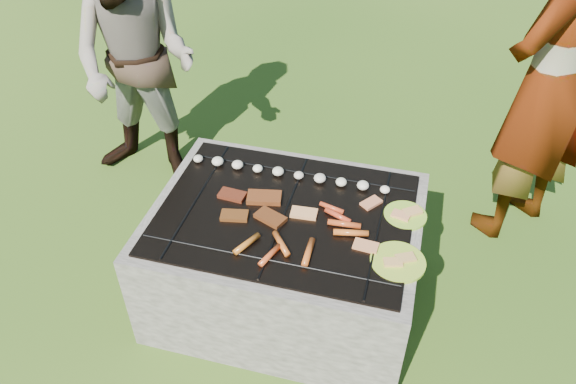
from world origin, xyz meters
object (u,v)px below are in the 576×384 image
Objects in this scene: plate_near at (398,262)px; cook at (551,83)px; plate_far at (405,215)px; fire_pit at (286,260)px; bystander at (136,64)px.

plate_near is 0.16× the size of cook.
cook is (0.63, 0.81, 0.36)m from plate_far.
plate_far is 0.81× the size of plate_near.
fire_pit is 4.17× the size of plate_near.
plate_far is 0.31m from plate_near.
plate_far is 0.13× the size of cook.
cook reaches higher than bystander.
plate_far is at bearing 89.92° from plate_near.
bystander is (-1.17, 0.84, 0.55)m from fire_pit.
plate_far is at bearing -20.33° from bystander.
cook reaches higher than fire_pit.
cook is 1.17× the size of bystander.
bystander reaches higher than plate_far.
cook reaches higher than plate_far.
bystander is at bearing -46.68° from cook.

